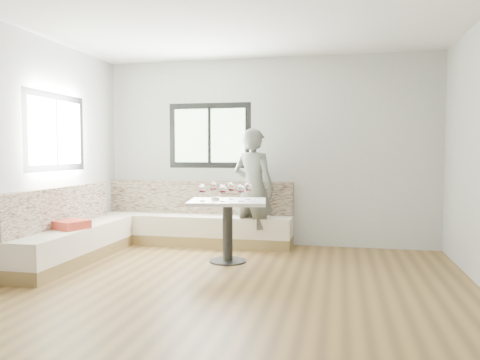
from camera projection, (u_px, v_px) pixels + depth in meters
name	position (u px, v px, depth m)	size (l,w,h in m)	color
room	(223.00, 150.00, 4.69)	(5.01, 5.01, 2.81)	brown
banquette	(146.00, 228.00, 6.58)	(2.90, 2.80, 0.95)	olive
table	(228.00, 216.00, 5.91)	(1.06, 0.89, 0.79)	black
person	(253.00, 189.00, 6.71)	(0.63, 0.41, 1.73)	#5A5F55
olive_ramekin	(215.00, 199.00, 5.88)	(0.11, 0.11, 0.04)	white
wine_glass_a	(202.00, 189.00, 5.76)	(0.10, 0.10, 0.21)	white
wine_glass_b	(223.00, 190.00, 5.71)	(0.10, 0.10, 0.21)	white
wine_glass_c	(241.00, 189.00, 5.74)	(0.10, 0.10, 0.21)	white
wine_glass_d	(231.00, 188.00, 6.00)	(0.10, 0.10, 0.21)	white
wine_glass_e	(248.00, 188.00, 5.99)	(0.10, 0.10, 0.21)	white
wine_glass_f	(213.00, 187.00, 6.09)	(0.10, 0.10, 0.21)	white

